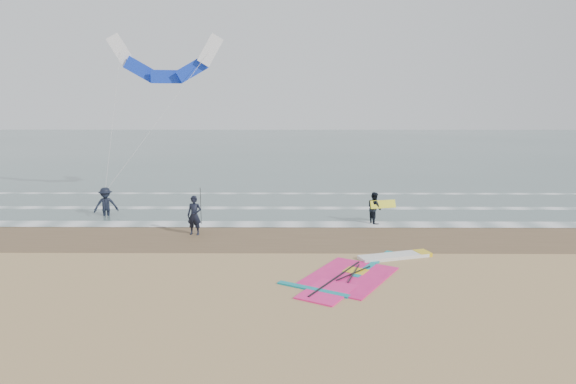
{
  "coord_description": "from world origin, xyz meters",
  "views": [
    {
      "loc": [
        0.04,
        -16.01,
        5.99
      ],
      "look_at": [
        -0.12,
        5.0,
        2.2
      ],
      "focal_mm": 32.0,
      "sensor_mm": 36.0,
      "label": 1
    }
  ],
  "objects_px": {
    "windsurf_rig": "(363,271)",
    "surf_kite": "(166,64)",
    "person_walking": "(374,208)",
    "person_standing": "(194,215)",
    "person_wading": "(105,199)"
  },
  "relations": [
    {
      "from": "windsurf_rig",
      "to": "surf_kite",
      "type": "xyz_separation_m",
      "value": [
        -9.9,
        13.46,
        8.03
      ]
    },
    {
      "from": "person_standing",
      "to": "person_walking",
      "type": "height_order",
      "value": "person_standing"
    },
    {
      "from": "windsurf_rig",
      "to": "person_standing",
      "type": "distance_m",
      "value": 8.56
    },
    {
      "from": "windsurf_rig",
      "to": "person_walking",
      "type": "xyz_separation_m",
      "value": [
        1.52,
        7.2,
        0.74
      ]
    },
    {
      "from": "person_wading",
      "to": "surf_kite",
      "type": "height_order",
      "value": "surf_kite"
    },
    {
      "from": "person_standing",
      "to": "surf_kite",
      "type": "xyz_separation_m",
      "value": [
        -3.03,
        8.43,
        7.18
      ]
    },
    {
      "from": "person_wading",
      "to": "windsurf_rig",
      "type": "bearing_deg",
      "value": -56.07
    },
    {
      "from": "person_standing",
      "to": "person_walking",
      "type": "distance_m",
      "value": 8.67
    },
    {
      "from": "person_wading",
      "to": "surf_kite",
      "type": "distance_m",
      "value": 8.89
    },
    {
      "from": "windsurf_rig",
      "to": "surf_kite",
      "type": "relative_size",
      "value": 0.69
    },
    {
      "from": "person_standing",
      "to": "person_wading",
      "type": "height_order",
      "value": "person_wading"
    },
    {
      "from": "person_standing",
      "to": "person_walking",
      "type": "xyz_separation_m",
      "value": [
        8.4,
        2.17,
        -0.11
      ]
    },
    {
      "from": "windsurf_rig",
      "to": "person_walking",
      "type": "height_order",
      "value": "person_walking"
    },
    {
      "from": "surf_kite",
      "to": "windsurf_rig",
      "type": "bearing_deg",
      "value": -53.66
    },
    {
      "from": "person_standing",
      "to": "surf_kite",
      "type": "bearing_deg",
      "value": 120.44
    }
  ]
}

